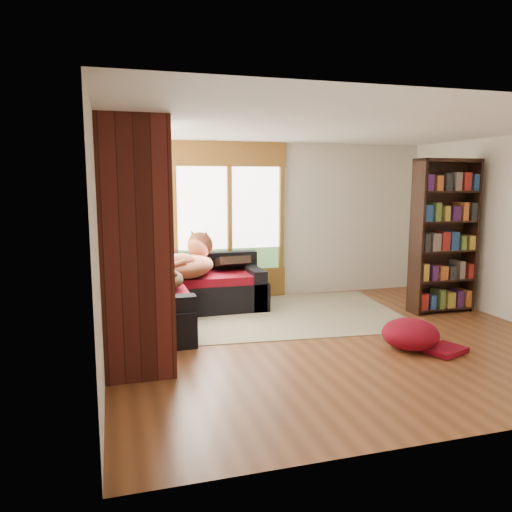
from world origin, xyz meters
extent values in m
plane|color=brown|center=(0.00, 0.00, 0.00)|extent=(5.50, 5.50, 0.00)
plane|color=white|center=(0.00, 0.00, 2.60)|extent=(5.50, 5.50, 0.00)
cube|color=silver|center=(0.00, 2.50, 1.30)|extent=(5.50, 0.04, 2.60)
cube|color=silver|center=(0.00, -2.50, 1.30)|extent=(5.50, 0.04, 2.60)
cube|color=silver|center=(-2.75, 0.00, 1.30)|extent=(0.04, 5.00, 2.60)
cube|color=#8E5F24|center=(-1.20, 2.47, 1.35)|extent=(2.82, 0.10, 1.90)
cube|color=white|center=(-1.20, 2.47, 1.35)|extent=(2.54, 0.09, 1.62)
cube|color=#8E5F24|center=(-2.72, 1.20, 1.35)|extent=(0.10, 2.62, 1.90)
cube|color=white|center=(-2.72, 1.20, 1.35)|extent=(0.09, 2.36, 1.62)
cube|color=#84975F|center=(-2.69, 2.03, 1.75)|extent=(0.03, 0.72, 0.90)
cube|color=#471914|center=(-2.40, -0.35, 1.30)|extent=(0.70, 0.70, 2.60)
cube|color=black|center=(-1.65, 2.05, 0.21)|extent=(2.20, 0.90, 0.42)
cube|color=black|center=(-1.65, 2.40, 0.61)|extent=(2.20, 0.20, 0.38)
cube|color=black|center=(-0.65, 2.05, 0.30)|extent=(0.20, 0.90, 0.60)
cube|color=maroon|center=(-1.75, 1.93, 0.48)|extent=(1.90, 0.66, 0.12)
cube|color=black|center=(-2.30, 1.40, 0.21)|extent=(0.90, 2.20, 0.42)
cube|color=black|center=(-2.65, 1.40, 0.61)|extent=(0.20, 2.20, 0.38)
cube|color=black|center=(-2.30, 0.40, 0.30)|extent=(0.90, 0.20, 0.60)
cube|color=maroon|center=(-2.18, 1.05, 0.48)|extent=(0.66, 1.20, 0.12)
cube|color=maroon|center=(-2.18, 2.00, 0.48)|extent=(0.66, 0.66, 0.12)
cube|color=beige|center=(-0.12, 1.30, 0.01)|extent=(3.38, 2.70, 0.01)
cube|color=black|center=(2.61, 0.80, 1.15)|extent=(0.04, 0.33, 2.29)
cube|color=black|center=(1.67, 0.80, 1.15)|extent=(0.04, 0.33, 2.29)
cube|color=black|center=(2.14, 0.95, 1.15)|extent=(0.98, 0.02, 2.29)
cube|color=black|center=(2.14, 0.80, 0.06)|extent=(0.90, 0.31, 0.03)
cube|color=black|center=(2.14, 0.80, 0.50)|extent=(0.90, 0.31, 0.03)
cube|color=black|center=(2.14, 0.80, 0.94)|extent=(0.90, 0.31, 0.03)
cube|color=black|center=(2.14, 0.80, 1.38)|extent=(0.90, 0.31, 0.03)
cube|color=black|center=(2.14, 0.80, 1.81)|extent=(0.90, 0.31, 0.03)
cube|color=black|center=(2.14, 0.80, 2.25)|extent=(0.90, 0.31, 0.03)
cube|color=#726659|center=(2.14, 0.78, 1.15)|extent=(0.86, 0.25, 2.13)
ellipsoid|color=maroon|center=(0.72, -0.56, 0.19)|extent=(0.69, 0.69, 0.36)
ellipsoid|color=brown|center=(-1.55, 1.68, 0.78)|extent=(1.08, 1.14, 0.32)
sphere|color=brown|center=(-1.34, 1.96, 0.93)|extent=(0.55, 0.55, 0.39)
cone|color=brown|center=(-1.38, 1.91, 1.09)|extent=(0.20, 0.20, 0.17)
ellipsoid|color=#2E2316|center=(-2.00, 0.97, 0.73)|extent=(0.53, 0.80, 0.27)
sphere|color=#2E2316|center=(-2.01, 1.26, 0.86)|extent=(0.33, 0.33, 0.32)
cone|color=#2E2316|center=(-2.01, 1.20, 0.99)|extent=(0.12, 0.12, 0.14)
cube|color=black|center=(-0.95, 2.26, 0.80)|extent=(0.45, 0.12, 0.45)
cube|color=black|center=(-1.55, 2.26, 0.80)|extent=(0.45, 0.12, 0.45)
cube|color=black|center=(-2.48, 1.80, 0.80)|extent=(0.45, 0.12, 0.45)
cube|color=black|center=(-2.48, 0.70, 0.80)|extent=(0.45, 0.12, 0.45)
camera|label=1|loc=(-2.63, -5.52, 1.98)|focal=35.00mm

